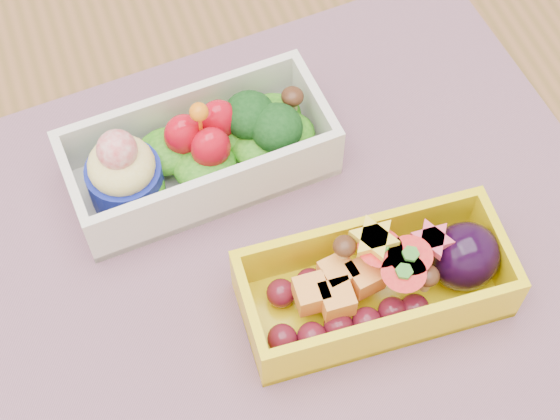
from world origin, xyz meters
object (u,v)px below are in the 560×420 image
object	(u,v)px
placemat	(272,250)
bento_white	(198,153)
bento_yellow	(381,282)
table	(273,303)

from	to	relation	value
placemat	bento_white	bearing A→B (deg)	110.01
placemat	bento_yellow	bearing A→B (deg)	-47.26
table	placemat	xyz separation A→B (m)	(-0.00, -0.01, 0.10)
bento_white	placemat	bearing A→B (deg)	-73.61
placemat	bento_white	size ratio (longest dim) A/B	2.53
table	placemat	distance (m)	0.10
table	placemat	size ratio (longest dim) A/B	2.67
bento_white	bento_yellow	bearing A→B (deg)	-62.34
placemat	bento_yellow	size ratio (longest dim) A/B	2.71
placemat	bento_white	world-z (taller)	bento_white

